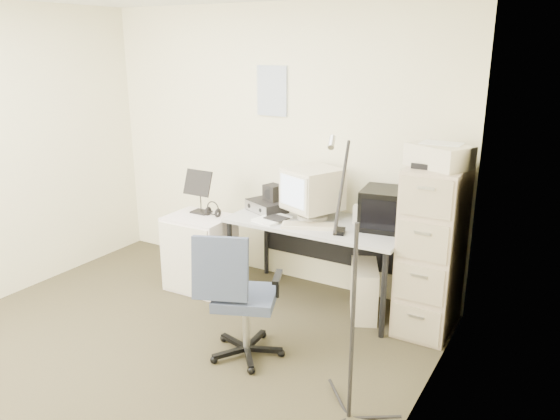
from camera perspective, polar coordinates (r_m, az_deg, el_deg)
The scene contains 21 objects.
floor at distance 4.13m, azimuth -13.84°, elevation -15.05°, with size 3.60×3.60×0.01m, color #373224.
wall_back at distance 5.03m, azimuth -0.54°, elevation 6.65°, with size 3.60×0.02×2.50m, color #F8F4C2.
wall_right at distance 2.71m, azimuth 12.84°, elevation -2.88°, with size 0.02×3.60×2.50m, color #F8F4C2.
wall_calendar at distance 4.96m, azimuth -0.83°, elevation 12.34°, with size 0.30×0.02×0.44m, color white.
filing_cabinet at distance 4.31m, azimuth 15.60°, elevation -4.05°, with size 0.40×0.60×1.30m, color #C4AE92.
printer at distance 4.08m, azimuth 16.29°, elevation 5.44°, with size 0.42×0.29×0.16m, color beige.
desk at distance 4.69m, azimuth 3.94°, elevation -5.45°, with size 1.50×0.70×0.73m, color #A8A8A8.
crt_monitor at distance 4.60m, azimuth 3.45°, elevation 1.74°, with size 0.39×0.41×0.43m, color beige.
crt_tv at distance 4.43m, azimuth 10.89°, elevation 0.14°, with size 0.35×0.38×0.32m, color black.
desk_speaker at distance 4.53m, azimuth 8.21°, elevation -0.44°, with size 0.08×0.08×0.15m, color beige.
keyboard at distance 4.41m, azimuth 3.04°, elevation -1.67°, with size 0.44×0.16×0.02m, color beige.
mouse at distance 4.29m, azimuth 6.30°, elevation -2.22°, with size 0.07×0.12×0.04m, color black.
radio_receiver at distance 4.82m, azimuth -1.37°, elevation 0.44°, with size 0.34×0.24×0.10m, color black.
radio_speaker at distance 4.80m, azimuth -0.74°, elevation 1.84°, with size 0.14×0.13×0.14m, color black.
papers at distance 4.58m, azimuth -0.79°, elevation -0.95°, with size 0.22×0.30×0.02m, color white.
pc_tower at distance 4.57m, azimuth 8.76°, elevation -8.30°, with size 0.20×0.46×0.43m, color beige.
office_chair at distance 3.86m, azimuth -3.62°, elevation -8.88°, with size 0.54×0.54×0.94m, color #303952.
side_cart at distance 5.01m, azimuth -8.33°, elevation -4.40°, with size 0.55×0.44×0.68m, color silver.
music_stand at distance 4.94m, azimuth -8.33°, elevation 1.97°, with size 0.28×0.15×0.40m, color black.
headphones at distance 4.87m, azimuth -7.02°, elevation -0.11°, with size 0.14×0.14×0.03m, color black.
mic_stand at distance 3.12m, azimuth 7.73°, elevation -8.75°, with size 0.02×0.02×1.61m, color black.
Camera 1 is at (2.53, -2.45, 2.15)m, focal length 35.00 mm.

